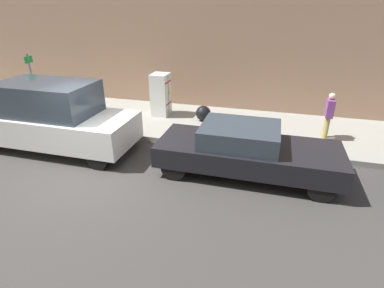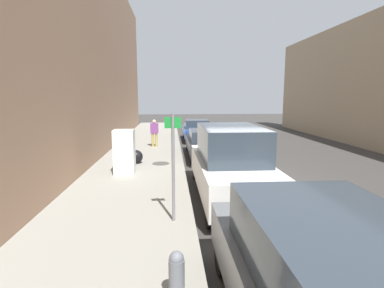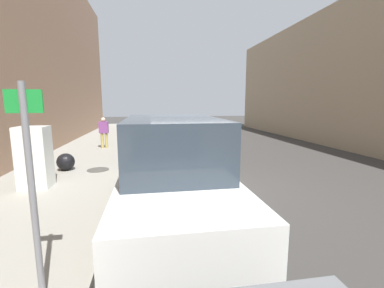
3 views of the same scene
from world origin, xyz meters
name	(u,v)px [view 1 (image 1 of 3)]	position (x,y,z in m)	size (l,w,h in m)	color
ground_plane	(94,168)	(0.00, 0.00, 0.00)	(80.00, 80.00, 0.00)	#383533
sidewalk_slab	(148,118)	(-3.93, 0.00, 0.09)	(3.74, 44.00, 0.18)	gray
discarded_refrigerator	(161,95)	(-4.27, 0.44, 0.99)	(0.73, 0.64, 1.62)	silver
manhole_cover	(192,130)	(-3.03, 2.05, 0.19)	(0.70, 0.70, 0.02)	#47443F
street_sign_post	(34,84)	(-2.54, -3.82, 1.55)	(0.36, 0.07, 2.43)	slate
trash_bag	(203,113)	(-4.06, 2.20, 0.46)	(0.57, 0.57, 0.57)	black
pedestrian_walking_far	(329,113)	(-3.51, 6.42, 1.04)	(0.44, 0.22, 1.52)	#A8934C
parked_van_white	(51,117)	(-0.86, -1.85, 1.04)	(1.92, 5.19, 2.12)	silver
parked_sedan_dark	(246,150)	(-0.86, 4.11, 0.71)	(1.82, 4.75, 1.38)	black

